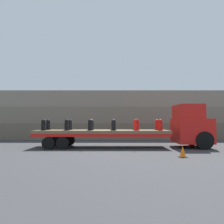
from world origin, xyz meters
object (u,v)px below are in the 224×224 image
at_px(truck_cab, 193,126).
at_px(fire_hydrant_black_near_1, 68,125).
at_px(fire_hydrant_black_near_3, 114,125).
at_px(fire_hydrant_red_far_4, 136,125).
at_px(fire_hydrant_red_far_5, 158,125).
at_px(fire_hydrant_black_far_3, 114,125).
at_px(fire_hydrant_red_near_4, 138,125).
at_px(fire_hydrant_black_near_2, 91,125).
at_px(fire_hydrant_red_near_5, 161,125).
at_px(fire_hydrant_black_near_0, 44,125).
at_px(fire_hydrant_black_far_0, 49,125).
at_px(fire_hydrant_black_far_1, 71,125).
at_px(flatbed_trailer, 97,133).
at_px(fire_hydrant_black_far_2, 92,125).
at_px(traffic_cone, 184,152).

bearing_deg(truck_cab, fire_hydrant_black_near_1, -176.39).
distance_m(fire_hydrant_black_near_3, fire_hydrant_red_far_4, 1.90).
distance_m(fire_hydrant_black_near_1, fire_hydrant_red_far_5, 6.36).
xyz_separation_m(fire_hydrant_black_near_1, fire_hydrant_black_far_3, (3.13, 1.08, 0.00)).
bearing_deg(fire_hydrant_red_far_4, fire_hydrant_red_near_4, -90.00).
height_order(truck_cab, fire_hydrant_red_near_4, truck_cab).
bearing_deg(fire_hydrant_black_near_2, fire_hydrant_red_near_5, 0.00).
bearing_deg(fire_hydrant_black_far_3, fire_hydrant_black_near_0, -167.03).
xyz_separation_m(truck_cab, fire_hydrant_red_near_5, (-2.32, -0.54, 0.09)).
xyz_separation_m(fire_hydrant_red_near_5, fire_hydrant_red_far_5, (0.00, 1.08, 0.00)).
xyz_separation_m(fire_hydrant_black_far_0, fire_hydrant_red_far_5, (7.83, 0.00, 0.00)).
relative_size(fire_hydrant_black_near_1, fire_hydrant_red_far_5, 1.00).
relative_size(truck_cab, fire_hydrant_black_far_1, 3.89).
bearing_deg(fire_hydrant_black_far_0, fire_hydrant_black_near_2, -19.06).
bearing_deg(fire_hydrant_black_near_3, fire_hydrant_black_near_2, 180.00).
height_order(flatbed_trailer, fire_hydrant_black_near_3, fire_hydrant_black_near_3).
bearing_deg(flatbed_trailer, truck_cab, 0.00).
distance_m(fire_hydrant_black_near_2, fire_hydrant_red_far_5, 4.82).
height_order(fire_hydrant_black_near_1, fire_hydrant_black_far_2, same).
xyz_separation_m(fire_hydrant_black_near_2, fire_hydrant_red_near_4, (3.13, 0.00, 0.00)).
bearing_deg(fire_hydrant_black_far_2, fire_hydrant_black_far_3, 0.00).
distance_m(fire_hydrant_black_far_0, fire_hydrant_black_near_1, 1.90).
bearing_deg(flatbed_trailer, fire_hydrant_black_near_1, -164.18).
relative_size(flatbed_trailer, fire_hydrant_black_near_2, 11.94).
bearing_deg(traffic_cone, fire_hydrant_black_far_0, 149.81).
relative_size(fire_hydrant_red_near_4, fire_hydrant_red_far_5, 1.00).
xyz_separation_m(flatbed_trailer, fire_hydrant_black_far_3, (1.22, 0.54, 0.57)).
bearing_deg(fire_hydrant_black_far_3, fire_hydrant_black_near_1, -160.94).
relative_size(fire_hydrant_black_near_2, fire_hydrant_red_near_5, 1.00).
height_order(flatbed_trailer, fire_hydrant_red_near_4, fire_hydrant_red_near_4).
xyz_separation_m(fire_hydrant_black_far_0, traffic_cone, (8.13, -4.73, -1.28)).
bearing_deg(truck_cab, fire_hydrant_black_far_3, 174.33).
relative_size(flatbed_trailer, fire_hydrant_black_far_2, 11.94).
height_order(fire_hydrant_black_near_2, fire_hydrant_red_near_5, same).
height_order(fire_hydrant_red_near_5, traffic_cone, fire_hydrant_red_near_5).
distance_m(flatbed_trailer, fire_hydrant_black_far_2, 0.86).
relative_size(fire_hydrant_black_far_3, fire_hydrant_red_far_5, 1.00).
relative_size(fire_hydrant_black_near_1, fire_hydrant_black_near_2, 1.00).
height_order(fire_hydrant_black_far_1, fire_hydrant_red_far_5, same).
height_order(fire_hydrant_black_far_1, fire_hydrant_red_near_4, same).
bearing_deg(fire_hydrant_black_far_0, traffic_cone, -30.19).
bearing_deg(truck_cab, fire_hydrant_black_near_2, -175.59).
distance_m(flatbed_trailer, fire_hydrant_black_near_1, 2.07).
bearing_deg(fire_hydrant_red_far_5, traffic_cone, -86.38).
relative_size(fire_hydrant_black_far_2, fire_hydrant_red_far_5, 1.00).
bearing_deg(fire_hydrant_black_far_1, fire_hydrant_red_near_4, -12.97).
height_order(fire_hydrant_black_far_3, fire_hydrant_red_near_5, same).
bearing_deg(fire_hydrant_red_near_5, fire_hydrant_red_far_4, 145.35).
xyz_separation_m(flatbed_trailer, fire_hydrant_red_far_4, (2.79, 0.54, 0.57)).
bearing_deg(fire_hydrant_black_far_2, fire_hydrant_red_near_4, -19.06).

